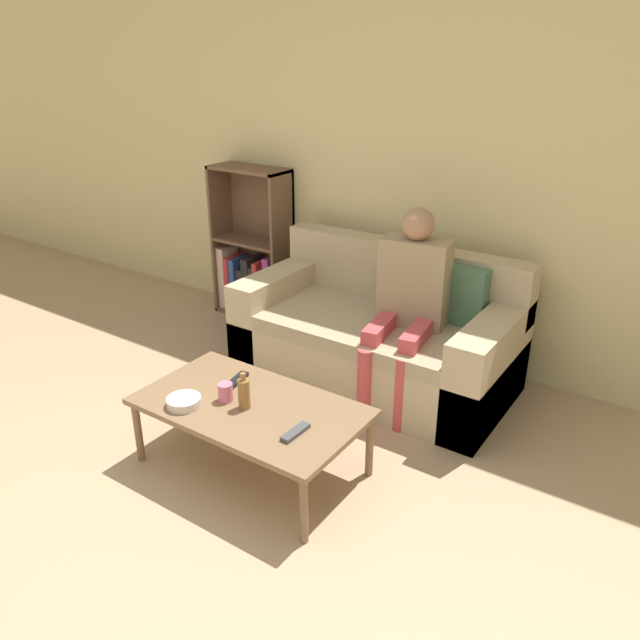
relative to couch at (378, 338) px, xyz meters
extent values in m
plane|color=tan|center=(-0.03, -2.09, -0.29)|extent=(22.00, 22.00, 0.00)
cube|color=beige|center=(-0.03, 0.56, 1.01)|extent=(12.00, 0.06, 2.60)
cube|color=tan|center=(-0.01, -0.04, -0.11)|extent=(1.73, 0.89, 0.36)
cube|color=tan|center=(-0.01, -0.13, 0.12)|extent=(1.29, 0.71, 0.10)
cube|color=tan|center=(-0.01, 0.32, 0.36)|extent=(1.73, 0.18, 0.39)
cube|color=tan|center=(-0.76, -0.04, 0.02)|extent=(0.22, 0.89, 0.62)
cube|color=tan|center=(0.75, -0.04, 0.02)|extent=(0.22, 0.89, 0.62)
cube|color=#4C7556|center=(0.44, 0.17, 0.35)|extent=(0.36, 0.12, 0.36)
cube|color=brown|center=(-1.67, 0.38, 0.30)|extent=(0.02, 0.28, 1.19)
cube|color=brown|center=(-1.06, 0.38, 0.30)|extent=(0.02, 0.28, 1.19)
cube|color=brown|center=(-1.37, 0.51, 0.30)|extent=(0.63, 0.02, 1.19)
cube|color=brown|center=(-1.37, 0.38, -0.28)|extent=(0.63, 0.28, 0.02)
cube|color=brown|center=(-1.37, 0.38, 0.33)|extent=(0.58, 0.28, 0.02)
cube|color=brown|center=(-1.37, 0.38, 0.89)|extent=(0.63, 0.28, 0.02)
cube|color=beige|center=(-1.62, 0.37, -0.01)|extent=(0.07, 0.19, 0.51)
cube|color=red|center=(-1.56, 0.38, -0.05)|extent=(0.05, 0.23, 0.44)
cube|color=#33519E|center=(-1.50, 0.37, -0.05)|extent=(0.05, 0.22, 0.44)
cube|color=#232328|center=(-1.43, 0.37, -0.09)|extent=(0.06, 0.18, 0.37)
cube|color=#232328|center=(-1.36, 0.38, -0.04)|extent=(0.07, 0.22, 0.47)
cube|color=#232328|center=(-1.30, 0.37, -0.06)|extent=(0.04, 0.21, 0.41)
cube|color=red|center=(-1.26, 0.38, -0.04)|extent=(0.04, 0.24, 0.46)
cube|color=red|center=(-1.21, 0.37, -0.09)|extent=(0.04, 0.17, 0.37)
cube|color=#993D84|center=(-1.15, 0.37, -0.01)|extent=(0.06, 0.21, 0.51)
cylinder|color=brown|center=(-0.60, -1.49, -0.12)|extent=(0.04, 0.04, 0.35)
cylinder|color=brown|center=(0.47, -1.49, -0.12)|extent=(0.04, 0.04, 0.35)
cylinder|color=brown|center=(-0.60, -0.91, -0.12)|extent=(0.04, 0.04, 0.35)
cylinder|color=brown|center=(0.47, -0.91, -0.12)|extent=(0.04, 0.04, 0.35)
cube|color=brown|center=(-0.07, -1.20, 0.07)|extent=(1.15, 0.65, 0.03)
cylinder|color=#C6474C|center=(0.18, -0.48, -0.06)|extent=(0.10, 0.10, 0.46)
cylinder|color=#C6474C|center=(0.40, -0.45, -0.06)|extent=(0.10, 0.10, 0.46)
cube|color=#C6474C|center=(0.15, -0.25, 0.21)|extent=(0.15, 0.41, 0.09)
cube|color=#C6474C|center=(0.37, -0.22, 0.21)|extent=(0.15, 0.41, 0.09)
cube|color=#9E8966|center=(0.23, 0.00, 0.43)|extent=(0.43, 0.26, 0.54)
sphere|color=#A87A5B|center=(0.23, 0.00, 0.79)|extent=(0.20, 0.20, 0.20)
cylinder|color=pink|center=(-0.19, -1.24, 0.14)|extent=(0.08, 0.08, 0.10)
cube|color=#47474C|center=(0.28, -1.28, 0.10)|extent=(0.05, 0.17, 0.02)
cube|color=black|center=(-0.27, -1.06, 0.10)|extent=(0.08, 0.18, 0.02)
cylinder|color=beige|center=(-0.33, -1.39, 0.11)|extent=(0.17, 0.17, 0.05)
cylinder|color=olive|center=(-0.07, -1.24, 0.17)|extent=(0.06, 0.06, 0.16)
cylinder|color=olive|center=(-0.07, -1.24, 0.26)|extent=(0.03, 0.03, 0.04)
camera|label=1|loc=(1.73, -3.22, 1.74)|focal=35.00mm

